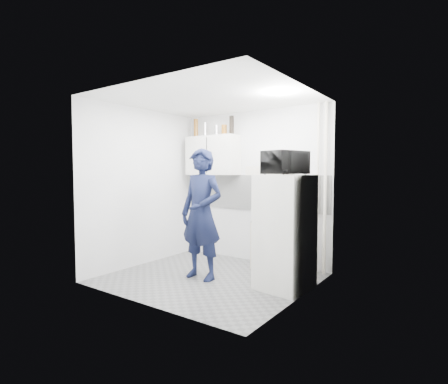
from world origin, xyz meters
The scene contains 22 objects.
floor centered at (0.00, 0.00, 0.00)m, with size 2.80×2.80×0.00m, color slate.
ceiling centered at (0.00, 0.00, 2.60)m, with size 2.80×2.80×0.00m, color white.
wall_back centered at (0.00, 1.25, 1.30)m, with size 2.80×2.80×0.00m, color white.
wall_left centered at (-1.40, 0.00, 1.30)m, with size 2.60×2.60×0.00m, color white.
wall_right centered at (1.40, 0.00, 1.30)m, with size 2.60×2.60×0.00m, color white.
person centered at (-0.09, -0.07, 0.95)m, with size 0.69×0.45×1.89m, color black.
stove centered at (0.46, 1.00, 0.37)m, with size 0.46×0.46×0.74m, color silver.
fridge centered at (1.10, 0.20, 0.76)m, with size 0.63×0.63×1.51m, color white.
stove_top centered at (0.46, 1.00, 0.76)m, with size 0.45×0.45×0.03m, color black.
saucepan centered at (0.43, 1.01, 0.82)m, with size 0.17×0.17×0.10m, color silver.
microwave centered at (1.10, 0.20, 1.67)m, with size 0.38×0.56×0.31m, color black.
bottle_a centered at (-1.14, 1.07, 2.37)m, with size 0.08×0.08×0.34m, color brown.
bottle_c centered at (-0.92, 1.07, 2.33)m, with size 0.06×0.06×0.26m, color silver.
canister_a centered at (-0.66, 1.07, 2.29)m, with size 0.08×0.08×0.19m, color silver.
canister_b centered at (-0.49, 1.07, 2.29)m, with size 0.10×0.10×0.18m, color brown.
bottle_e centered at (-0.34, 1.07, 2.36)m, with size 0.08×0.08×0.32m, color black.
upper_cabinet centered at (-0.75, 1.07, 1.85)m, with size 1.00×0.35×0.70m, color white.
range_hood centered at (0.45, 1.00, 1.57)m, with size 0.60×0.50×0.14m, color silver.
backsplash centered at (0.00, 1.24, 1.20)m, with size 2.74×0.03×0.60m, color white.
pipe_a centered at (1.30, 1.17, 1.30)m, with size 0.05×0.05×2.60m, color silver.
pipe_b centered at (1.18, 1.17, 1.30)m, with size 0.04×0.04×2.60m, color silver.
ceiling_spot_fixture centered at (1.00, 0.20, 2.57)m, with size 0.10×0.10×0.02m, color white.
Camera 1 is at (3.08, -3.98, 1.55)m, focal length 28.00 mm.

